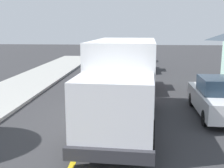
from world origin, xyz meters
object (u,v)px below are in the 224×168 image
object	(u,v)px
box_truck	(123,79)
parked_car_near	(136,76)
parked_car_far	(137,54)
parked_car_mid	(139,62)
parked_van_across	(218,98)

from	to	relation	value
box_truck	parked_car_near	xyz separation A→B (m)	(0.53, 6.29, -0.97)
box_truck	parked_car_far	size ratio (longest dim) A/B	1.65
parked_car_mid	parked_car_far	distance (m)	6.54
parked_van_across	parked_car_far	bearing A→B (deg)	99.82
box_truck	parked_car_mid	size ratio (longest dim) A/B	1.64
box_truck	parked_car_far	world-z (taller)	box_truck
parked_car_near	parked_car_mid	world-z (taller)	same
parked_car_mid	parked_car_near	bearing A→B (deg)	-92.27
parked_van_across	parked_car_near	bearing A→B (deg)	124.07
parked_car_near	parked_van_across	distance (m)	6.17
parked_car_near	parked_car_far	distance (m)	13.96
parked_car_near	parked_van_across	world-z (taller)	same
box_truck	parked_car_near	world-z (taller)	box_truck
box_truck	parked_van_across	world-z (taller)	box_truck
parked_car_far	parked_van_across	size ratio (longest dim) A/B	1.00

